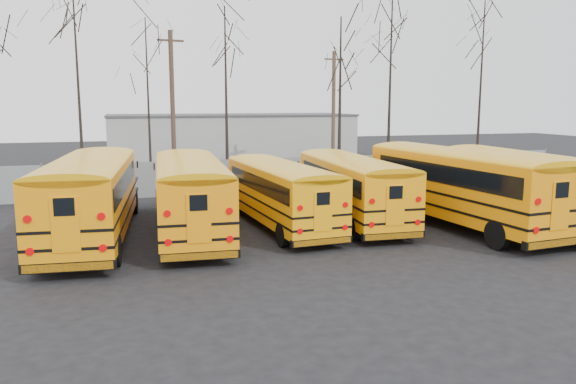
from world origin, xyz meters
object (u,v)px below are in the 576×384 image
object	(u,v)px
bus_d	(351,183)
utility_pole_right	(333,111)
bus_c	(279,189)
utility_pole_left	(173,105)
bus_a	(91,191)
bus_b	(190,189)
bus_f	(523,181)
bus_e	(458,180)

from	to	relation	value
bus_d	utility_pole_right	bearing A→B (deg)	74.41
bus_c	utility_pole_left	xyz separation A→B (m)	(-2.91, 15.47, 3.40)
bus_a	utility_pole_right	size ratio (longest dim) A/B	1.34
bus_b	utility_pole_left	xyz separation A→B (m)	(0.88, 15.74, 3.22)
bus_a	bus_b	size ratio (longest dim) A/B	1.05
bus_f	utility_pole_left	size ratio (longest dim) A/B	1.16
bus_c	utility_pole_right	distance (m)	19.50
bus_c	bus_d	size ratio (longest dim) A/B	0.96
bus_a	bus_d	distance (m)	10.87
bus_d	bus_f	bearing A→B (deg)	-15.71
bus_a	bus_b	distance (m)	3.73
utility_pole_left	bus_b	bearing A→B (deg)	-105.19
bus_f	utility_pole_right	bearing A→B (deg)	96.40
bus_e	bus_f	bearing A→B (deg)	-11.32
bus_f	utility_pole_right	world-z (taller)	utility_pole_right
bus_c	bus_f	size ratio (longest dim) A/B	0.89
bus_e	bus_b	bearing A→B (deg)	165.99
bus_c	bus_e	size ratio (longest dim) A/B	0.84
bus_d	utility_pole_left	xyz separation A→B (m)	(-6.25, 15.29, 3.32)
bus_c	utility_pole_right	xyz separation A→B (m)	(9.05, 17.02, 2.94)
bus_a	utility_pole_left	bearing A→B (deg)	78.93
bus_a	bus_f	world-z (taller)	bus_a
bus_e	bus_f	size ratio (longest dim) A/B	1.07
bus_a	bus_b	world-z (taller)	bus_a
utility_pole_right	bus_e	bearing A→B (deg)	-105.92
bus_d	utility_pole_right	world-z (taller)	utility_pole_right
bus_c	utility_pole_right	size ratio (longest dim) A/B	1.14
bus_b	bus_c	size ratio (longest dim) A/B	1.11
bus_d	utility_pole_left	size ratio (longest dim) A/B	1.08
bus_c	bus_e	bearing A→B (deg)	-18.69
bus_f	bus_b	bearing A→B (deg)	174.42
bus_b	bus_c	bearing A→B (deg)	7.89
utility_pole_left	bus_d	bearing A→B (deg)	-79.76
bus_c	utility_pole_right	bearing A→B (deg)	58.00
bus_f	utility_pole_right	distance (m)	19.50
bus_a	bus_f	xyz separation A→B (m)	(17.95, -2.04, -0.07)
bus_a	bus_b	bearing A→B (deg)	4.17
bus_b	utility_pole_left	bearing A→B (deg)	90.56
bus_a	bus_c	world-z (taller)	bus_a
bus_f	utility_pole_left	bearing A→B (deg)	129.28
bus_f	utility_pole_left	world-z (taller)	utility_pole_left
bus_d	bus_e	xyz separation A→B (m)	(4.01, -2.11, 0.24)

